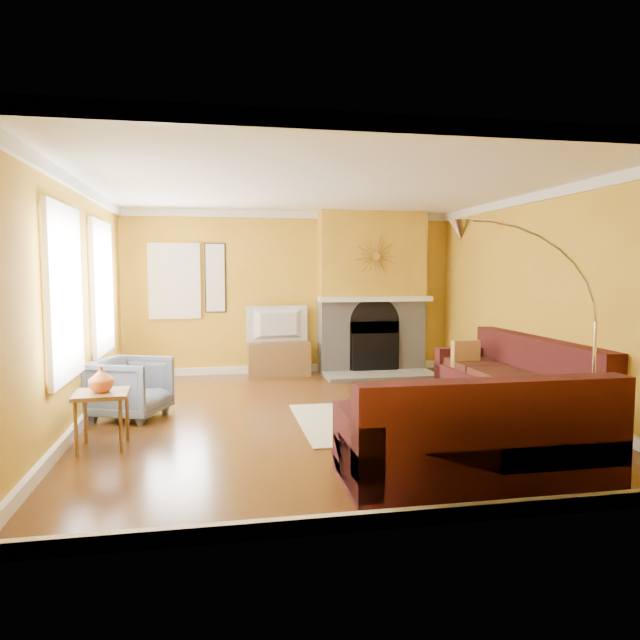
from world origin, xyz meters
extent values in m
cube|color=brown|center=(0.00, 0.00, -0.01)|extent=(5.50, 6.00, 0.02)
cube|color=white|center=(0.00, 0.00, 2.71)|extent=(5.50, 6.00, 0.02)
cube|color=gold|center=(0.00, 3.01, 1.35)|extent=(5.50, 0.02, 2.70)
cube|color=gold|center=(0.00, -3.01, 1.35)|extent=(5.50, 0.02, 2.70)
cube|color=gold|center=(-2.76, 0.00, 1.35)|extent=(0.02, 6.00, 2.70)
cube|color=gold|center=(2.76, 0.00, 1.35)|extent=(0.02, 6.00, 2.70)
cube|color=white|center=(-2.72, 1.30, 1.50)|extent=(0.06, 1.22, 1.72)
cube|color=white|center=(-2.72, -0.60, 1.50)|extent=(0.06, 1.22, 1.72)
cube|color=white|center=(-1.90, 2.96, 1.55)|extent=(0.82, 0.06, 1.22)
cube|color=white|center=(-1.25, 2.97, 1.60)|extent=(0.34, 0.04, 1.14)
cube|color=white|center=(1.35, 2.56, 1.25)|extent=(1.92, 0.22, 0.08)
cube|color=gray|center=(1.35, 2.25, 0.03)|extent=(1.80, 0.70, 0.06)
cube|color=beige|center=(0.85, -0.35, 0.01)|extent=(2.40, 1.80, 0.02)
cube|color=brown|center=(-0.24, 2.72, 0.28)|extent=(1.00, 0.45, 0.55)
imported|color=black|center=(-0.24, 2.72, 0.84)|extent=(1.03, 0.27, 0.59)
cube|color=white|center=(0.00, 2.79, 0.15)|extent=(0.30, 0.30, 0.30)
imported|color=slate|center=(-2.25, 0.33, 0.35)|extent=(1.00, 0.99, 0.71)
imported|color=orange|center=(-2.36, -0.79, 0.67)|extent=(0.27, 0.27, 0.25)
imported|color=white|center=(0.72, -0.43, 0.41)|extent=(0.30, 0.33, 0.03)
camera|label=1|loc=(-1.27, -6.51, 1.72)|focal=32.00mm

